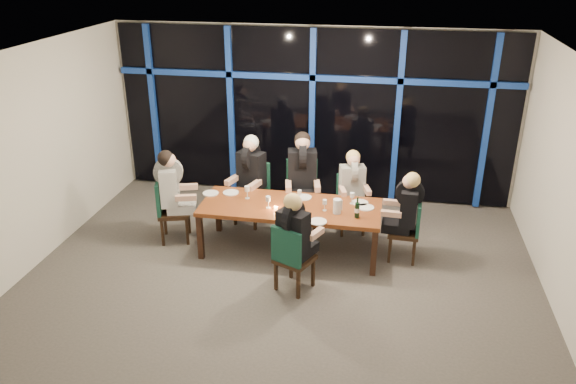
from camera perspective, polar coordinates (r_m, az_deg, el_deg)
name	(u,v)px	position (r m, az deg, el deg)	size (l,w,h in m)	color
room	(279,139)	(6.89, -0.91, 5.44)	(7.04, 7.00, 3.02)	#59544F
window_wall	(313,112)	(9.80, 2.58, 8.12)	(6.86, 0.43, 2.94)	black
dining_table	(291,210)	(8.13, 0.26, -1.81)	(2.60, 1.00, 0.75)	brown
chair_far_left	(253,189)	(9.12, -3.53, 0.31)	(0.59, 0.59, 1.02)	black
chair_far_mid	(302,189)	(9.01, 1.42, 0.26)	(0.59, 0.59, 1.07)	black
chair_far_right	(351,200)	(8.91, 6.38, -0.78)	(0.53, 0.53, 0.92)	black
chair_end_left	(168,207)	(8.70, -12.07, -1.50)	(0.57, 0.57, 1.00)	black
chair_end_right	(410,227)	(8.19, 12.27, -3.52)	(0.45, 0.45, 0.92)	black
chair_near_mid	(291,256)	(7.27, 0.31, -6.49)	(0.58, 0.58, 0.95)	black
diner_far_left	(250,168)	(8.90, -3.89, 2.49)	(0.60, 0.69, 0.99)	black
diner_far_mid	(302,167)	(8.76, 1.47, 2.56)	(0.59, 0.71, 1.04)	black
diner_far_right	(353,180)	(8.69, 6.59, 1.19)	(0.53, 0.62, 0.89)	black
diner_end_left	(172,183)	(8.53, -11.73, 0.92)	(0.67, 0.58, 0.97)	black
diner_end_right	(406,203)	(8.03, 11.94, -1.15)	(0.58, 0.47, 0.90)	black
diner_near_mid	(295,227)	(7.14, 0.69, -3.60)	(0.60, 0.65, 0.93)	black
plate_far_left	(231,193)	(8.54, -5.83, -0.06)	(0.24, 0.24, 0.01)	white
plate_far_mid	(304,197)	(8.35, 1.60, -0.54)	(0.24, 0.24, 0.01)	white
plate_far_right	(360,203)	(8.24, 7.32, -1.08)	(0.24, 0.24, 0.01)	white
plate_end_left	(211,193)	(8.56, -7.87, -0.12)	(0.24, 0.24, 0.01)	white
plate_end_right	(366,207)	(8.10, 7.89, -1.56)	(0.24, 0.24, 0.01)	white
plate_near_mid	(318,221)	(7.63, 3.06, -3.01)	(0.24, 0.24, 0.01)	white
wine_bottle	(357,210)	(7.76, 7.04, -1.81)	(0.07, 0.07, 0.30)	black
water_pitcher	(337,206)	(7.86, 5.03, -1.45)	(0.13, 0.12, 0.21)	silver
tea_light	(276,208)	(8.00, -1.25, -1.61)	(0.05, 0.05, 0.03)	#FFA14C
wine_glass_a	(268,200)	(7.98, -2.02, -0.77)	(0.07, 0.07, 0.18)	silver
wine_glass_b	(300,193)	(8.23, 1.18, -0.08)	(0.06, 0.06, 0.16)	silver
wine_glass_c	(325,203)	(7.92, 3.75, -1.09)	(0.06, 0.06, 0.16)	silver
wine_glass_d	(247,190)	(8.29, -4.18, 0.25)	(0.08, 0.08, 0.20)	silver
wine_glass_e	(352,196)	(8.16, 6.54, -0.38)	(0.07, 0.07, 0.17)	silver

